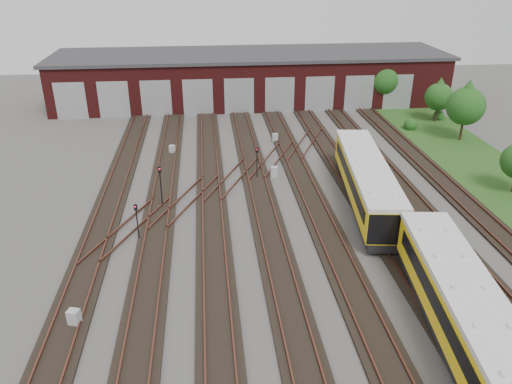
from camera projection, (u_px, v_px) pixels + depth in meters
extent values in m
plane|color=#413F3C|center=(310.00, 267.00, 31.49)|extent=(120.00, 120.00, 0.00)
cube|color=black|center=(83.00, 280.00, 30.15)|extent=(2.40, 70.00, 0.18)
cube|color=brown|center=(70.00, 278.00, 30.01)|extent=(0.10, 70.00, 0.15)
cube|color=brown|center=(95.00, 277.00, 30.14)|extent=(0.10, 70.00, 0.15)
cube|color=black|center=(150.00, 276.00, 30.52)|extent=(2.40, 70.00, 0.18)
cube|color=brown|center=(138.00, 274.00, 30.38)|extent=(0.10, 70.00, 0.15)
cube|color=brown|center=(162.00, 273.00, 30.52)|extent=(0.10, 70.00, 0.15)
cube|color=black|center=(215.00, 272.00, 30.89)|extent=(2.40, 70.00, 0.18)
cube|color=brown|center=(204.00, 270.00, 30.76)|extent=(0.10, 70.00, 0.15)
cube|color=brown|center=(227.00, 269.00, 30.89)|extent=(0.10, 70.00, 0.15)
cube|color=black|center=(279.00, 268.00, 31.27)|extent=(2.40, 70.00, 0.18)
cube|color=brown|center=(268.00, 267.00, 31.13)|extent=(0.10, 70.00, 0.15)
cube|color=brown|center=(291.00, 265.00, 31.26)|extent=(0.10, 70.00, 0.15)
cube|color=black|center=(341.00, 264.00, 31.64)|extent=(2.40, 70.00, 0.18)
cube|color=brown|center=(331.00, 263.00, 31.50)|extent=(0.10, 70.00, 0.15)
cube|color=brown|center=(353.00, 262.00, 31.64)|extent=(0.10, 70.00, 0.15)
cube|color=black|center=(402.00, 261.00, 32.01)|extent=(2.40, 70.00, 0.18)
cube|color=brown|center=(392.00, 259.00, 31.88)|extent=(0.10, 70.00, 0.15)
cube|color=brown|center=(413.00, 258.00, 32.01)|extent=(0.10, 70.00, 0.15)
cube|color=black|center=(462.00, 257.00, 32.39)|extent=(2.40, 70.00, 0.18)
cube|color=brown|center=(452.00, 256.00, 32.25)|extent=(0.10, 70.00, 0.15)
cube|color=brown|center=(473.00, 254.00, 32.38)|extent=(0.10, 70.00, 0.15)
cube|color=brown|center=(510.00, 252.00, 32.62)|extent=(0.10, 70.00, 0.15)
cube|color=brown|center=(186.00, 200.00, 39.61)|extent=(5.40, 9.62, 0.15)
cube|color=brown|center=(233.00, 177.00, 43.58)|extent=(5.40, 9.62, 0.15)
cube|color=brown|center=(273.00, 159.00, 47.54)|extent=(5.40, 9.62, 0.15)
cube|color=brown|center=(129.00, 227.00, 35.65)|extent=(5.40, 9.62, 0.15)
cube|color=brown|center=(306.00, 143.00, 51.50)|extent=(5.40, 9.62, 0.15)
cube|color=#4A1213|center=(251.00, 78.00, 66.10)|extent=(50.00, 12.00, 6.00)
cube|color=#323234|center=(251.00, 54.00, 64.75)|extent=(51.00, 12.50, 0.40)
cube|color=#929497|center=(71.00, 101.00, 58.99)|extent=(3.60, 0.12, 4.40)
cube|color=#929497|center=(114.00, 100.00, 59.46)|extent=(3.60, 0.12, 4.40)
cube|color=#929497|center=(156.00, 99.00, 59.92)|extent=(3.60, 0.12, 4.40)
cube|color=#929497|center=(198.00, 98.00, 60.39)|extent=(3.60, 0.12, 4.40)
cube|color=#929497|center=(239.00, 96.00, 60.86)|extent=(3.60, 0.12, 4.40)
cube|color=#929497|center=(280.00, 95.00, 61.32)|extent=(3.60, 0.12, 4.40)
cube|color=#929497|center=(320.00, 94.00, 61.79)|extent=(3.60, 0.12, 4.40)
cube|color=#929497|center=(359.00, 93.00, 62.26)|extent=(3.60, 0.12, 4.40)
cube|color=#929497|center=(398.00, 92.00, 62.72)|extent=(3.60, 0.12, 4.40)
cube|color=#254B19|center=(507.00, 187.00, 42.23)|extent=(8.00, 55.00, 0.05)
cube|color=black|center=(460.00, 336.00, 24.88)|extent=(4.27, 15.77, 0.62)
cube|color=yellow|center=(466.00, 313.00, 24.25)|extent=(4.58, 15.81, 2.29)
cube|color=silver|center=(471.00, 291.00, 23.69)|extent=(4.68, 15.83, 0.31)
cube|color=black|center=(438.00, 309.00, 24.16)|extent=(1.73, 13.63, 0.88)
cube|color=black|center=(495.00, 309.00, 24.11)|extent=(1.73, 13.63, 0.88)
cube|color=black|center=(365.00, 197.00, 39.24)|extent=(4.27, 15.77, 0.62)
cube|color=yellow|center=(366.00, 180.00, 38.61)|extent=(4.58, 15.81, 2.29)
cube|color=silver|center=(368.00, 164.00, 38.05)|extent=(4.68, 15.83, 0.31)
cube|color=black|center=(349.00, 177.00, 38.52)|extent=(1.73, 13.63, 0.88)
cube|color=black|center=(384.00, 177.00, 38.47)|extent=(1.73, 13.63, 0.88)
cylinder|color=black|center=(138.00, 225.00, 34.00)|extent=(0.09, 0.09, 2.34)
cube|color=black|center=(136.00, 207.00, 33.40)|extent=(0.24, 0.17, 0.44)
sphere|color=red|center=(135.00, 207.00, 33.29)|extent=(0.10, 0.10, 0.10)
cylinder|color=black|center=(161.00, 190.00, 38.39)|extent=(0.10, 0.10, 2.91)
cube|color=black|center=(159.00, 170.00, 37.65)|extent=(0.28, 0.19, 0.51)
sphere|color=red|center=(159.00, 169.00, 37.51)|extent=(0.12, 0.12, 0.12)
cylinder|color=black|center=(257.00, 166.00, 43.51)|extent=(0.09, 0.09, 2.43)
cube|color=black|center=(257.00, 150.00, 42.90)|extent=(0.25, 0.21, 0.44)
sphere|color=red|center=(257.00, 150.00, 42.78)|extent=(0.10, 0.10, 0.10)
cylinder|color=black|center=(341.00, 155.00, 45.18)|extent=(0.10, 0.10, 2.89)
cube|color=black|center=(342.00, 137.00, 44.45)|extent=(0.28, 0.19, 0.51)
sphere|color=red|center=(343.00, 136.00, 44.32)|extent=(0.12, 0.12, 0.12)
cube|color=#ACAFB1|center=(74.00, 318.00, 26.35)|extent=(0.72, 0.66, 1.00)
cube|color=#ACAFB1|center=(172.00, 150.00, 49.24)|extent=(0.65, 0.60, 0.88)
cube|color=#ACAFB1|center=(274.00, 172.00, 44.11)|extent=(0.66, 0.59, 0.96)
cube|color=#ACAFB1|center=(275.00, 138.00, 52.40)|extent=(0.57, 0.49, 0.90)
cube|color=#ACAFB1|center=(372.00, 206.00, 37.93)|extent=(0.83, 0.77, 1.10)
cylinder|color=#2F1E15|center=(381.00, 100.00, 64.02)|extent=(0.26, 0.26, 1.93)
sphere|color=#1A4914|center=(384.00, 80.00, 62.91)|extent=(3.75, 3.75, 3.75)
cone|color=#1A4914|center=(385.00, 69.00, 62.34)|extent=(3.21, 3.21, 2.68)
cylinder|color=#2F1E15|center=(436.00, 115.00, 58.61)|extent=(0.25, 0.25, 1.62)
sphere|color=#1A4914|center=(439.00, 97.00, 57.68)|extent=(3.16, 3.16, 3.16)
cone|color=#1A4914|center=(440.00, 87.00, 57.19)|extent=(2.71, 2.71, 2.26)
cylinder|color=#2F1E15|center=(461.00, 131.00, 52.64)|extent=(0.24, 0.24, 2.02)
sphere|color=#1A4914|center=(466.00, 106.00, 51.48)|extent=(3.92, 3.92, 3.92)
cone|color=#1A4914|center=(468.00, 93.00, 50.88)|extent=(3.36, 3.36, 2.80)
sphere|color=#1A4914|center=(411.00, 123.00, 56.07)|extent=(1.48, 1.48, 1.48)
sphere|color=#1A4914|center=(439.00, 114.00, 59.39)|extent=(1.31, 1.31, 1.31)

